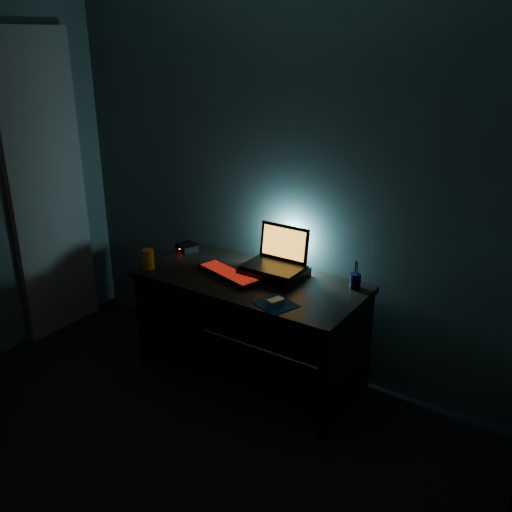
# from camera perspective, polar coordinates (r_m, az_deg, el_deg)

# --- Properties ---
(room) EXTENTS (3.50, 4.00, 2.50)m
(room) POSITION_cam_1_polar(r_m,az_deg,el_deg) (2.47, -22.14, -4.19)
(room) COLOR black
(room) RESTS_ON ground
(desk) EXTENTS (1.50, 0.70, 0.75)m
(desk) POSITION_cam_1_polar(r_m,az_deg,el_deg) (3.87, -0.13, -5.52)
(desk) COLOR black
(desk) RESTS_ON ground
(curtain) EXTENTS (0.06, 0.65, 2.30)m
(curtain) POSITION_cam_1_polar(r_m,az_deg,el_deg) (4.60, -20.15, 6.32)
(curtain) COLOR #ABA788
(curtain) RESTS_ON ground
(riser) EXTENTS (0.40, 0.30, 0.06)m
(riser) POSITION_cam_1_polar(r_m,az_deg,el_deg) (3.75, 1.78, -1.63)
(riser) COLOR black
(riser) RESTS_ON desk
(laptop) EXTENTS (0.38, 0.28, 0.26)m
(laptop) POSITION_cam_1_polar(r_m,az_deg,el_deg) (3.76, 2.20, -0.11)
(laptop) COLOR black
(laptop) RESTS_ON riser
(keyboard) EXTENTS (0.51, 0.28, 0.03)m
(keyboard) POSITION_cam_1_polar(r_m,az_deg,el_deg) (3.77, -2.78, -1.80)
(keyboard) COLOR black
(keyboard) RESTS_ON desk
(mousepad) EXTENTS (0.28, 0.26, 0.00)m
(mousepad) POSITION_cam_1_polar(r_m,az_deg,el_deg) (3.39, 1.97, -4.84)
(mousepad) COLOR #0B264D
(mousepad) RESTS_ON desk
(mouse) EXTENTS (0.09, 0.11, 0.03)m
(mouse) POSITION_cam_1_polar(r_m,az_deg,el_deg) (3.38, 1.97, -4.58)
(mouse) COLOR gray
(mouse) RESTS_ON mousepad
(pen_cup) EXTENTS (0.09, 0.09, 0.10)m
(pen_cup) POSITION_cam_1_polar(r_m,az_deg,el_deg) (3.62, 9.90, -2.49)
(pen_cup) COLOR black
(pen_cup) RESTS_ON desk
(juice_glass) EXTENTS (0.10, 0.10, 0.14)m
(juice_glass) POSITION_cam_1_polar(r_m,az_deg,el_deg) (3.93, -10.73, -0.29)
(juice_glass) COLOR orange
(juice_glass) RESTS_ON desk
(router) EXTENTS (0.18, 0.16, 0.05)m
(router) POSITION_cam_1_polar(r_m,az_deg,el_deg) (4.23, -6.92, 0.86)
(router) COLOR black
(router) RESTS_ON desk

